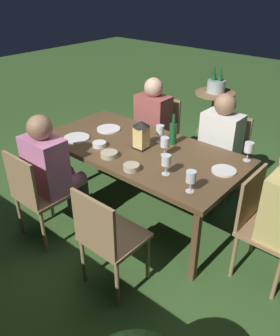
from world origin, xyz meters
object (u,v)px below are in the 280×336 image
at_px(chair_side_left_b, 160,131).
at_px(wine_glass_e, 160,131).
at_px(chair_side_right_a, 107,236).
at_px(ice_bucket, 216,85).
at_px(green_bottle_on_table, 173,133).
at_px(plate_a, 77,138).
at_px(bowl_olives, 131,167).
at_px(person_in_cream, 217,145).
at_px(person_in_pink, 53,169).
at_px(plate_b, 109,129).
at_px(wine_glass_a, 191,178).
at_px(chair_side_left_a, 225,152).
at_px(bowl_bread, 99,144).
at_px(wine_glass_d, 166,161).
at_px(wine_glass_c, 165,143).
at_px(side_table, 214,106).
at_px(chair_head_near, 262,222).
at_px(dining_table, 140,152).
at_px(person_in_rust, 149,124).
at_px(wine_glass_b, 249,148).
at_px(plate_c, 224,171).
at_px(bowl_salad, 109,154).
at_px(chair_side_right_b, 36,192).
at_px(lantern_centerpiece, 141,133).

height_order(chair_side_left_b, wine_glass_e, wine_glass_e).
xyz_separation_m(chair_side_right_a, chair_side_left_b, (0.86, -1.74, 0.00)).
bearing_deg(ice_bucket, green_bottle_on_table, 108.22).
height_order(plate_a, bowl_olives, bowl_olives).
xyz_separation_m(person_in_cream, ice_bucket, (0.90, -1.56, 0.10)).
height_order(person_in_pink, plate_b, person_in_pink).
xyz_separation_m(wine_glass_a, plate_b, (1.26, -0.42, -0.11)).
relative_size(chair_side_left_b, wine_glass_a, 5.15).
height_order(chair_side_left_a, bowl_bread, chair_side_left_a).
bearing_deg(bowl_bread, wine_glass_d, 179.32).
bearing_deg(wine_glass_c, wine_glass_a, 145.17).
xyz_separation_m(bowl_bread, side_table, (0.17, -2.46, -0.33)).
bearing_deg(side_table, chair_side_right_a, 106.21).
height_order(chair_head_near, side_table, chair_head_near).
distance_m(dining_table, chair_side_right_a, 0.99).
bearing_deg(bowl_olives, side_table, -75.22).
distance_m(person_in_rust, side_table, 1.58).
xyz_separation_m(bowl_bread, ice_bucket, (0.17, -2.46, -0.02)).
xyz_separation_m(dining_table, green_bottle_on_table, (-0.18, -0.26, 0.16)).
xyz_separation_m(wine_glass_b, plate_b, (1.37, 0.29, -0.11)).
relative_size(person_in_cream, person_in_rust, 1.00).
bearing_deg(wine_glass_c, bowl_bread, 23.84).
relative_size(dining_table, side_table, 3.03).
xyz_separation_m(green_bottle_on_table, wine_glass_b, (-0.68, -0.14, 0.01)).
xyz_separation_m(green_bottle_on_table, plate_c, (-0.62, 0.16, -0.10)).
distance_m(green_bottle_on_table, plate_b, 0.72).
xyz_separation_m(person_in_pink, plate_a, (0.16, -0.42, 0.10)).
distance_m(green_bottle_on_table, bowl_salad, 0.64).
bearing_deg(ice_bucket, dining_table, 101.88).
relative_size(plate_b, side_table, 0.38).
bearing_deg(plate_b, chair_side_left_a, -141.04).
height_order(wine_glass_a, ice_bucket, ice_bucket).
distance_m(chair_side_right_b, wine_glass_d, 1.16).
height_order(dining_table, wine_glass_e, wine_glass_e).
relative_size(lantern_centerpiece, bowl_olives, 1.99).
height_order(chair_head_near, chair_side_right_a, same).
bearing_deg(plate_a, plate_c, -165.75).
height_order(chair_side_right_a, person_in_rust, person_in_rust).
distance_m(wine_glass_d, wine_glass_e, 0.60).
bearing_deg(chair_side_left_a, bowl_salad, 66.38).
distance_m(wine_glass_a, plate_b, 1.34).
bearing_deg(person_in_rust, chair_side_left_a, -167.25).
xyz_separation_m(person_in_pink, chair_side_left_b, (0.00, -1.54, -0.15)).
distance_m(wine_glass_a, wine_glass_b, 0.73).
relative_size(person_in_rust, plate_b, 4.74).
xyz_separation_m(wine_glass_a, bowl_bread, (1.05, -0.09, -0.10)).
height_order(person_in_pink, wine_glass_d, person_in_pink).
distance_m(chair_head_near, person_in_rust, 1.78).
xyz_separation_m(wine_glass_c, wine_glass_d, (-0.21, 0.26, 0.00)).
bearing_deg(wine_glass_c, person_in_rust, -43.15).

